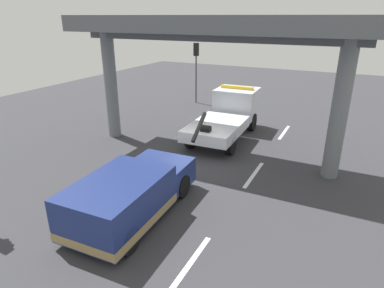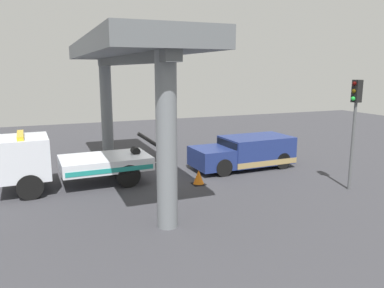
% 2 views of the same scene
% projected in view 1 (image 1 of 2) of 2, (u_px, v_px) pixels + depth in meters
% --- Properties ---
extents(ground_plane, '(60.00, 40.00, 0.10)m').
position_uv_depth(ground_plane, '(195.00, 163.00, 14.94)').
color(ground_plane, '#38383D').
extents(lane_stripe_west, '(2.60, 0.16, 0.01)m').
position_uv_depth(lane_stripe_west, '(189.00, 265.00, 8.77)').
color(lane_stripe_west, silver).
rests_on(lane_stripe_west, ground).
extents(lane_stripe_mid, '(2.60, 0.16, 0.01)m').
position_uv_depth(lane_stripe_mid, '(254.00, 175.00, 13.77)').
color(lane_stripe_mid, silver).
rests_on(lane_stripe_mid, ground).
extents(lane_stripe_east, '(2.60, 0.16, 0.01)m').
position_uv_depth(lane_stripe_east, '(284.00, 132.00, 18.78)').
color(lane_stripe_east, silver).
rests_on(lane_stripe_east, ground).
extents(tow_truck_white, '(7.29, 2.59, 2.46)m').
position_uv_depth(tow_truck_white, '(229.00, 113.00, 18.07)').
color(tow_truck_white, silver).
rests_on(tow_truck_white, ground).
extents(towed_van_green, '(5.27, 2.37, 1.58)m').
position_uv_depth(towed_van_green, '(130.00, 196.00, 10.64)').
color(towed_van_green, navy).
rests_on(towed_van_green, ground).
extents(overpass_structure, '(3.60, 13.15, 6.24)m').
position_uv_depth(overpass_structure, '(209.00, 34.00, 14.02)').
color(overpass_structure, slate).
rests_on(overpass_structure, ground).
extents(traffic_light_far, '(0.39, 0.32, 4.39)m').
position_uv_depth(traffic_light_far, '(196.00, 60.00, 24.10)').
color(traffic_light_far, '#515456').
rests_on(traffic_light_far, ground).
extents(traffic_cone_orange, '(0.55, 0.55, 0.65)m').
position_uv_depth(traffic_cone_orange, '(145.00, 160.00, 14.39)').
color(traffic_cone_orange, orange).
rests_on(traffic_cone_orange, ground).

